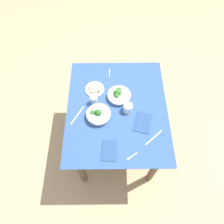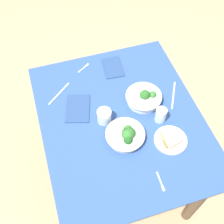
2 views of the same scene
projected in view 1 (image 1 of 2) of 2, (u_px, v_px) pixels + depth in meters
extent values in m
plane|color=tan|center=(116.00, 140.00, 2.63)|extent=(6.00, 6.00, 0.00)
cube|color=#2D4C84|center=(117.00, 108.00, 1.98)|extent=(1.14, 0.94, 0.01)
cube|color=brown|center=(117.00, 109.00, 1.99)|extent=(1.11, 0.91, 0.02)
cylinder|color=brown|center=(154.00, 169.00, 2.08)|extent=(0.07, 0.07, 0.73)
cylinder|color=brown|center=(146.00, 92.00, 2.55)|extent=(0.07, 0.07, 0.73)
cylinder|color=brown|center=(80.00, 170.00, 2.08)|extent=(0.07, 0.07, 0.73)
cylinder|color=brown|center=(85.00, 93.00, 2.55)|extent=(0.07, 0.07, 0.73)
cylinder|color=white|center=(99.00, 115.00, 1.91)|extent=(0.20, 0.20, 0.05)
cylinder|color=white|center=(99.00, 114.00, 1.88)|extent=(0.22, 0.22, 0.01)
sphere|color=#286023|center=(98.00, 113.00, 1.87)|extent=(0.06, 0.06, 0.06)
sphere|color=#33702D|center=(93.00, 112.00, 1.88)|extent=(0.05, 0.05, 0.05)
sphere|color=#3D7A33|center=(98.00, 113.00, 1.87)|extent=(0.05, 0.05, 0.05)
cylinder|color=silver|center=(119.00, 96.00, 2.02)|extent=(0.20, 0.20, 0.04)
cylinder|color=silver|center=(119.00, 95.00, 2.00)|extent=(0.22, 0.22, 0.01)
sphere|color=#1E511E|center=(119.00, 90.00, 2.01)|extent=(0.05, 0.05, 0.05)
sphere|color=#33702D|center=(117.00, 96.00, 1.98)|extent=(0.05, 0.05, 0.05)
sphere|color=#1E511E|center=(118.00, 94.00, 1.99)|extent=(0.06, 0.06, 0.06)
sphere|color=#286023|center=(116.00, 93.00, 1.99)|extent=(0.06, 0.06, 0.06)
sphere|color=#33702D|center=(118.00, 92.00, 2.00)|extent=(0.07, 0.07, 0.07)
cylinder|color=beige|center=(119.00, 94.00, 1.99)|extent=(0.09, 0.09, 0.01)
cylinder|color=silver|center=(95.00, 89.00, 2.08)|extent=(0.19, 0.19, 0.01)
cube|color=#CCB284|center=(95.00, 88.00, 2.06)|extent=(0.12, 0.12, 0.02)
cube|color=#9E703D|center=(99.00, 88.00, 2.06)|extent=(0.10, 0.01, 0.03)
cylinder|color=silver|center=(94.00, 100.00, 1.97)|extent=(0.06, 0.06, 0.09)
cylinder|color=silver|center=(128.00, 108.00, 1.92)|extent=(0.08, 0.08, 0.09)
cube|color=#B7B7BC|center=(109.00, 74.00, 2.18)|extent=(0.08, 0.01, 0.00)
cube|color=#B7B7BC|center=(110.00, 70.00, 2.21)|extent=(0.03, 0.01, 0.00)
cube|color=#B7B7BC|center=(134.00, 155.00, 1.74)|extent=(0.05, 0.07, 0.00)
cube|color=#B7B7BC|center=(128.00, 159.00, 1.72)|extent=(0.03, 0.03, 0.00)
cube|color=#B7B7BC|center=(154.00, 137.00, 1.82)|extent=(0.14, 0.16, 0.00)
cube|color=#B7B7BC|center=(77.00, 115.00, 1.93)|extent=(0.20, 0.11, 0.00)
cube|color=navy|center=(109.00, 150.00, 1.76)|extent=(0.20, 0.14, 0.01)
cube|color=navy|center=(143.00, 122.00, 1.89)|extent=(0.24, 0.19, 0.01)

